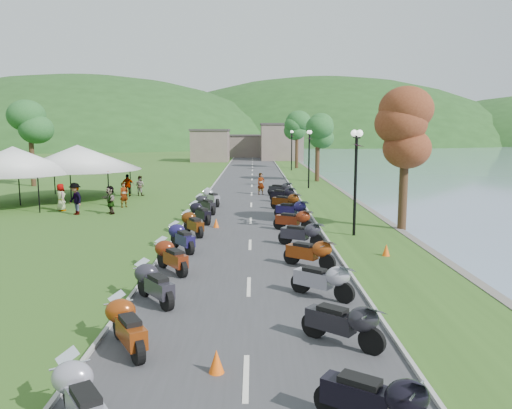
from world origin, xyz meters
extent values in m
cube|color=#3C3C3F|center=(0.00, 40.00, 0.01)|extent=(7.00, 120.00, 0.02)
cube|color=#75645B|center=(-2.00, 85.00, 2.50)|extent=(18.00, 16.00, 5.00)
imported|color=slate|center=(-8.39, 27.07, 0.00)|extent=(0.74, 0.74, 1.66)
imported|color=slate|center=(-8.70, 33.08, 0.00)|extent=(0.85, 0.65, 1.55)
imported|color=slate|center=(-10.56, 24.17, 0.00)|extent=(1.26, 1.24, 1.94)
cone|color=#F2590C|center=(-0.62, 4.21, 0.26)|extent=(0.34, 0.34, 0.52)
camera|label=1|loc=(0.16, -5.55, 5.01)|focal=35.00mm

